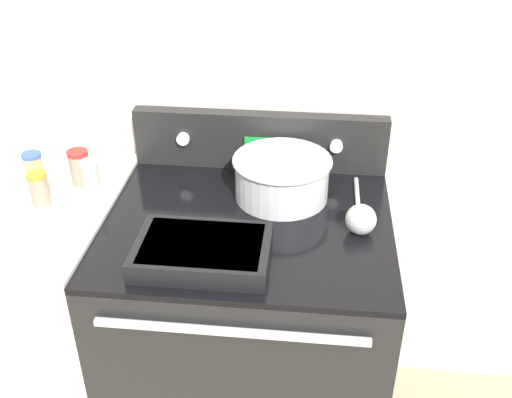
{
  "coord_description": "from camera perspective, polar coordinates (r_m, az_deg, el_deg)",
  "views": [
    {
      "loc": [
        0.17,
        -1.05,
        1.83
      ],
      "look_at": [
        0.02,
        0.36,
        0.96
      ],
      "focal_mm": 42.0,
      "sensor_mm": 36.0,
      "label": 1
    }
  ],
  "objects": [
    {
      "name": "stove_range",
      "position": [
        1.97,
        -0.65,
        -13.01
      ],
      "size": [
        0.8,
        0.72,
        0.9
      ],
      "color": "black",
      "rests_on": "ground_plane"
    },
    {
      "name": "mixing_bowl",
      "position": [
        1.76,
        2.48,
        2.28
      ],
      "size": [
        0.29,
        0.29,
        0.13
      ],
      "color": "silver",
      "rests_on": "stove_range"
    },
    {
      "name": "kitchen_wall",
      "position": [
        1.87,
        0.59,
        13.51
      ],
      "size": [
        8.0,
        0.05,
        2.5
      ],
      "color": "beige",
      "rests_on": "ground_plane"
    },
    {
      "name": "spice_jar_orange_cap",
      "position": [
        1.81,
        -19.95,
        0.93
      ],
      "size": [
        0.06,
        0.06,
        0.1
      ],
      "color": "gray",
      "rests_on": "side_counter"
    },
    {
      "name": "spice_jar_blue_cap",
      "position": [
        1.93,
        -20.38,
        2.76
      ],
      "size": [
        0.06,
        0.06,
        0.1
      ],
      "color": "tan",
      "rests_on": "side_counter"
    },
    {
      "name": "side_counter",
      "position": [
        2.14,
        -19.77,
        -10.77
      ],
      "size": [
        0.58,
        0.69,
        0.91
      ],
      "color": "silver",
      "rests_on": "ground_plane"
    },
    {
      "name": "casserole_dish",
      "position": [
        1.52,
        -5.11,
        -4.91
      ],
      "size": [
        0.34,
        0.23,
        0.05
      ],
      "color": "black",
      "rests_on": "stove_range"
    },
    {
      "name": "spice_jar_white_cap",
      "position": [
        1.8,
        -15.41,
        1.86
      ],
      "size": [
        0.05,
        0.05,
        0.12
      ],
      "color": "beige",
      "rests_on": "side_counter"
    },
    {
      "name": "ladle",
      "position": [
        1.64,
        9.94,
        -1.78
      ],
      "size": [
        0.08,
        0.33,
        0.08
      ],
      "color": "#B7B7B7",
      "rests_on": "stove_range"
    },
    {
      "name": "control_panel",
      "position": [
        1.91,
        0.37,
        5.59
      ],
      "size": [
        0.8,
        0.07,
        0.19
      ],
      "color": "black",
      "rests_on": "stove_range"
    },
    {
      "name": "spice_jar_red_cap",
      "position": [
        1.89,
        -16.45,
        2.94
      ],
      "size": [
        0.06,
        0.06,
        0.11
      ],
      "color": "gray",
      "rests_on": "side_counter"
    }
  ]
}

